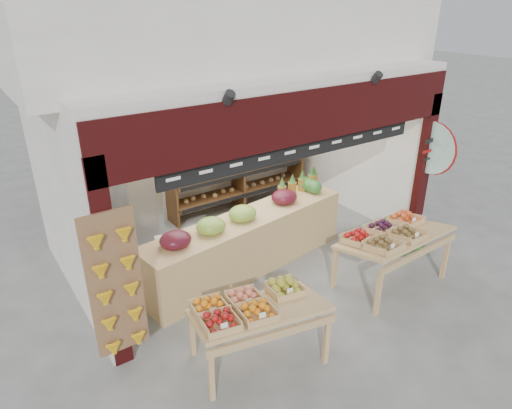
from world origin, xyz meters
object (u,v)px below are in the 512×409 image
Objects in this scene: back_shelving at (238,152)px; refrigerator at (137,205)px; watermelon_pile at (403,236)px; mid_counter at (247,241)px; display_table_right at (390,236)px; display_table_left at (249,308)px; cardboard_stack at (181,255)px.

refrigerator is at bearing -168.98° from back_shelving.
refrigerator is 2.09× the size of watermelon_pile.
mid_counter is 2.18× the size of display_table_right.
display_table_right reaches higher than watermelon_pile.
mid_counter reaches higher than display_table_left.
back_shelving reaches higher than cardboard_stack.
display_table_right is 2.22× the size of watermelon_pile.
watermelon_pile is (3.56, -1.60, -0.03)m from cardboard_stack.
display_table_left is at bearing -176.18° from display_table_right.
mid_counter is 2.21m from display_table_right.
display_table_right is (2.68, -3.24, 0.03)m from refrigerator.
back_shelving is at bearing 94.91° from display_table_right.
watermelon_pile is at bearing -64.46° from back_shelving.
back_shelving reaches higher than mid_counter.
cardboard_stack is 2.45m from display_table_left.
refrigerator is 0.94× the size of display_table_right.
display_table_right is at bearing -45.96° from mid_counter.
watermelon_pile is at bearing 27.59° from display_table_right.
refrigerator is 0.95× the size of display_table_left.
display_table_right is at bearing -42.53° from cardboard_stack.
display_table_right reaches higher than cardboard_stack.
refrigerator is 0.43× the size of mid_counter.
cardboard_stack is 0.59× the size of display_table_left.
back_shelving is 4.54m from display_table_left.
display_table_right is 1.46m from watermelon_pile.
watermelon_pile is (2.68, -0.96, -0.31)m from mid_counter.
cardboard_stack is 0.58× the size of display_table_right.
refrigerator is 4.21m from display_table_right.
back_shelving reaches higher than display_table_right.
cardboard_stack is (-2.08, -1.50, -0.98)m from back_shelving.
back_shelving is 0.82× the size of mid_counter.
display_table_right is at bearing -152.41° from watermelon_pile.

